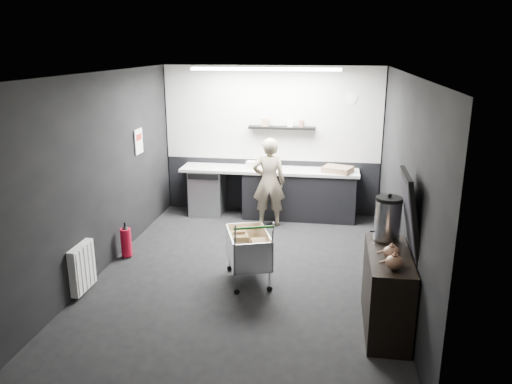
# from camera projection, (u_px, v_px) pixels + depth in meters

# --- Properties ---
(floor) EXTENTS (5.50, 5.50, 0.00)m
(floor) POSITION_uv_depth(u_px,v_px,m) (247.00, 272.00, 6.93)
(floor) COLOR black
(floor) RESTS_ON ground
(ceiling) EXTENTS (5.50, 5.50, 0.00)m
(ceiling) POSITION_uv_depth(u_px,v_px,m) (245.00, 73.00, 6.17)
(ceiling) COLOR white
(ceiling) RESTS_ON wall_back
(wall_back) EXTENTS (5.50, 0.00, 5.50)m
(wall_back) POSITION_uv_depth(u_px,v_px,m) (272.00, 141.00, 9.16)
(wall_back) COLOR black
(wall_back) RESTS_ON floor
(wall_front) EXTENTS (5.50, 0.00, 5.50)m
(wall_front) POSITION_uv_depth(u_px,v_px,m) (187.00, 266.00, 3.94)
(wall_front) COLOR black
(wall_front) RESTS_ON floor
(wall_left) EXTENTS (0.00, 5.50, 5.50)m
(wall_left) POSITION_uv_depth(u_px,v_px,m) (103.00, 173.00, 6.84)
(wall_left) COLOR black
(wall_left) RESTS_ON floor
(wall_right) EXTENTS (0.00, 5.50, 5.50)m
(wall_right) POSITION_uv_depth(u_px,v_px,m) (403.00, 185.00, 6.26)
(wall_right) COLOR black
(wall_right) RESTS_ON floor
(kitchen_wall_panel) EXTENTS (3.95, 0.02, 1.70)m
(kitchen_wall_panel) POSITION_uv_depth(u_px,v_px,m) (272.00, 114.00, 9.00)
(kitchen_wall_panel) COLOR beige
(kitchen_wall_panel) RESTS_ON wall_back
(dado_panel) EXTENTS (3.95, 0.02, 1.00)m
(dado_panel) POSITION_uv_depth(u_px,v_px,m) (271.00, 186.00, 9.38)
(dado_panel) COLOR black
(dado_panel) RESTS_ON wall_back
(floating_shelf) EXTENTS (1.20, 0.22, 0.04)m
(floating_shelf) POSITION_uv_depth(u_px,v_px,m) (282.00, 128.00, 8.93)
(floating_shelf) COLOR black
(floating_shelf) RESTS_ON wall_back
(wall_clock) EXTENTS (0.20, 0.03, 0.20)m
(wall_clock) POSITION_uv_depth(u_px,v_px,m) (351.00, 98.00, 8.70)
(wall_clock) COLOR white
(wall_clock) RESTS_ON wall_back
(poster) EXTENTS (0.02, 0.30, 0.40)m
(poster) POSITION_uv_depth(u_px,v_px,m) (139.00, 141.00, 8.02)
(poster) COLOR white
(poster) RESTS_ON wall_left
(poster_red_band) EXTENTS (0.02, 0.22, 0.10)m
(poster_red_band) POSITION_uv_depth(u_px,v_px,m) (139.00, 137.00, 8.00)
(poster_red_band) COLOR red
(poster_red_band) RESTS_ON poster
(radiator) EXTENTS (0.10, 0.50, 0.60)m
(radiator) POSITION_uv_depth(u_px,v_px,m) (82.00, 268.00, 6.26)
(radiator) COLOR white
(radiator) RESTS_ON wall_left
(ceiling_strip) EXTENTS (2.40, 0.20, 0.04)m
(ceiling_strip) POSITION_uv_depth(u_px,v_px,m) (265.00, 69.00, 7.93)
(ceiling_strip) COLOR white
(ceiling_strip) RESTS_ON ceiling
(prep_counter) EXTENTS (3.20, 0.61, 0.90)m
(prep_counter) POSITION_uv_depth(u_px,v_px,m) (276.00, 193.00, 9.08)
(prep_counter) COLOR black
(prep_counter) RESTS_ON floor
(person) EXTENTS (0.60, 0.43, 1.55)m
(person) POSITION_uv_depth(u_px,v_px,m) (269.00, 182.00, 8.57)
(person) COLOR #BDB295
(person) RESTS_ON floor
(shopping_cart) EXTENTS (0.76, 1.01, 0.93)m
(shopping_cart) POSITION_uv_depth(u_px,v_px,m) (248.00, 250.00, 6.56)
(shopping_cart) COLOR silver
(shopping_cart) RESTS_ON floor
(sideboard) EXTENTS (0.51, 1.19, 1.78)m
(sideboard) POSITION_uv_depth(u_px,v_px,m) (388.00, 280.00, 5.44)
(sideboard) COLOR black
(sideboard) RESTS_ON floor
(fire_extinguisher) EXTENTS (0.16, 0.16, 0.52)m
(fire_extinguisher) POSITION_uv_depth(u_px,v_px,m) (126.00, 241.00, 7.37)
(fire_extinguisher) COLOR #B50C25
(fire_extinguisher) RESTS_ON floor
(cardboard_box) EXTENTS (0.58, 0.52, 0.10)m
(cardboard_box) POSITION_uv_depth(u_px,v_px,m) (337.00, 169.00, 8.73)
(cardboard_box) COLOR #896849
(cardboard_box) RESTS_ON prep_counter
(pink_tub) EXTENTS (0.22, 0.22, 0.22)m
(pink_tub) POSITION_uv_depth(u_px,v_px,m) (274.00, 163.00, 8.93)
(pink_tub) COLOR silver
(pink_tub) RESTS_ON prep_counter
(white_container) EXTENTS (0.18, 0.15, 0.14)m
(white_container) POSITION_uv_depth(u_px,v_px,m) (251.00, 165.00, 8.95)
(white_container) COLOR white
(white_container) RESTS_ON prep_counter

